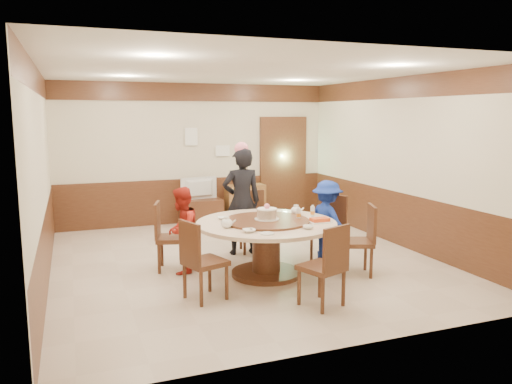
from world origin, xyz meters
name	(u,v)px	position (x,y,z in m)	size (l,w,h in m)	color
room	(245,190)	(0.01, 0.01, 1.08)	(6.00, 6.04, 2.84)	beige
banquet_table	(266,237)	(0.05, -0.73, 0.53)	(1.90, 1.90, 0.78)	#4B2917
chair_0	(328,240)	(1.22, -0.35, 0.30)	(0.62, 0.61, 0.97)	#4B2917
chair_1	(253,232)	(0.32, 0.50, 0.30)	(0.51, 0.51, 0.97)	#4B2917
chair_2	(171,249)	(-1.11, -0.02, 0.30)	(0.55, 0.54, 0.97)	#4B2917
chair_3	(204,275)	(-0.98, -1.31, 0.30)	(0.56, 0.56, 0.97)	#4B2917
chair_4	(323,280)	(0.25, -1.99, 0.30)	(0.57, 0.57, 0.97)	#4B2917
chair_5	(357,253)	(1.24, -1.13, 0.30)	(0.57, 0.57, 0.97)	#4B2917
person_standing	(242,201)	(0.09, 0.42, 0.84)	(0.61, 0.40, 1.68)	black
person_red	(182,230)	(-1.00, -0.20, 0.60)	(0.58, 0.46, 1.20)	red
person_blue	(327,221)	(1.17, -0.39, 0.61)	(0.79, 0.45, 1.22)	navy
birthday_cake	(267,214)	(0.07, -0.71, 0.86)	(0.34, 0.34, 0.22)	white
teapot_left	(227,223)	(-0.56, -0.89, 0.81)	(0.17, 0.15, 0.13)	white
teapot_right	(296,211)	(0.63, -0.43, 0.81)	(0.17, 0.15, 0.13)	white
bowl_0	(222,218)	(-0.46, -0.37, 0.77)	(0.14, 0.14, 0.03)	white
bowl_1	(308,227)	(0.40, -1.31, 0.77)	(0.14, 0.14, 0.04)	white
bowl_2	(249,231)	(-0.37, -1.22, 0.77)	(0.16, 0.16, 0.04)	white
bowl_3	(315,219)	(0.70, -0.89, 0.77)	(0.13, 0.13, 0.04)	white
saucer_near	(267,233)	(-0.20, -1.38, 0.76)	(0.18, 0.18, 0.01)	white
saucer_far	(282,212)	(0.50, -0.23, 0.76)	(0.18, 0.18, 0.01)	white
shrimp_platter	(320,220)	(0.71, -1.02, 0.78)	(0.30, 0.20, 0.06)	white
bottle_0	(299,214)	(0.51, -0.78, 0.83)	(0.06, 0.06, 0.16)	silver
bottle_1	(313,212)	(0.77, -0.70, 0.83)	(0.06, 0.06, 0.16)	silver
tv_stand	(201,212)	(0.02, 2.75, 0.25)	(0.85, 0.45, 0.50)	#4B2917
television	(200,189)	(0.02, 2.75, 0.72)	(0.77, 0.10, 0.44)	gray
side_cabinet	(245,203)	(0.97, 2.78, 0.38)	(0.80, 0.40, 0.75)	brown
thermos	(244,176)	(0.95, 2.78, 0.94)	(0.15, 0.15, 0.38)	silver
notice_left	(191,137)	(-0.10, 2.96, 1.75)	(0.25, 0.00, 0.35)	white
notice_right	(223,151)	(0.55, 2.96, 1.45)	(0.30, 0.00, 0.22)	white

